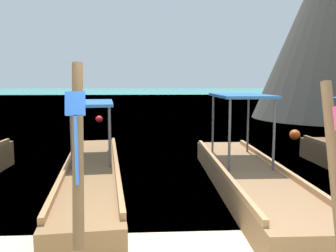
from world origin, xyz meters
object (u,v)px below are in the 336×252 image
Objects in this scene: longtail_boat_blue_ribbon at (92,175)px; longtail_boat_pink_ribbon at (248,176)px; mooring_buoy_near at (295,135)px; mooring_buoy_far at (99,119)px.

longtail_boat_blue_ribbon is 1.03× the size of longtail_boat_pink_ribbon.
mooring_buoy_near is at bearing 60.58° from longtail_boat_pink_ribbon.
longtail_boat_blue_ribbon is 3.18m from longtail_boat_pink_ribbon.
mooring_buoy_near is at bearing -38.23° from mooring_buoy_far.
longtail_boat_blue_ribbon is at bearing -138.00° from mooring_buoy_near.
longtail_boat_pink_ribbon is at bearing -4.70° from longtail_boat_blue_ribbon.
longtail_boat_pink_ribbon is (3.17, -0.26, -0.01)m from longtail_boat_blue_ribbon.
longtail_boat_pink_ribbon is 7.27m from mooring_buoy_near.
longtail_boat_pink_ribbon reaches higher than mooring_buoy_near.
mooring_buoy_far is (-1.42, 12.51, -0.12)m from longtail_boat_blue_ribbon.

